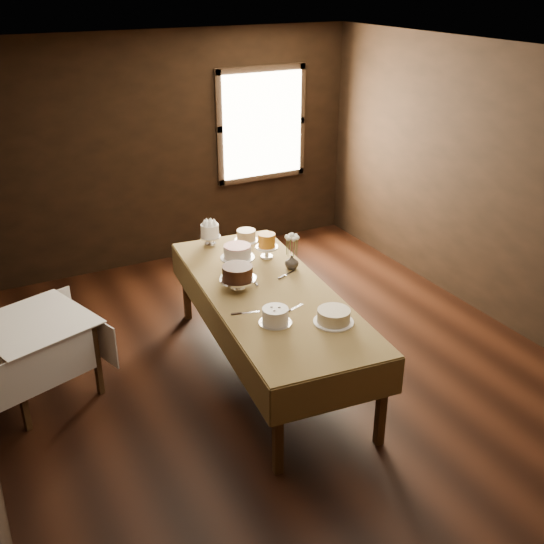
{
  "coord_description": "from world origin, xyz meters",
  "views": [
    {
      "loc": [
        -2.4,
        -4.37,
        3.39
      ],
      "look_at": [
        0.0,
        0.2,
        0.95
      ],
      "focal_mm": 42.23,
      "sensor_mm": 36.0,
      "label": 1
    }
  ],
  "objects": [
    {
      "name": "floor",
      "position": [
        0.0,
        0.0,
        0.0
      ],
      "size": [
        5.0,
        6.0,
        0.01
      ],
      "primitive_type": "cube",
      "color": "black",
      "rests_on": "ground"
    },
    {
      "name": "cake_lattice",
      "position": [
        -0.15,
        0.62,
        0.95
      ],
      "size": [
        0.34,
        0.34,
        0.24
      ],
      "color": "white",
      "rests_on": "display_table"
    },
    {
      "name": "cake_server_c",
      "position": [
        -0.12,
        0.36,
        0.84
      ],
      "size": [
        0.06,
        0.24,
        0.01
      ],
      "primitive_type": "cube",
      "rotation": [
        0.0,
        0.0,
        1.41
      ],
      "color": "silver",
      "rests_on": "display_table"
    },
    {
      "name": "flower_bouquet",
      "position": [
        0.31,
        0.39,
        1.1
      ],
      "size": [
        0.14,
        0.14,
        0.2
      ],
      "primitive_type": null,
      "color": "white",
      "rests_on": "flower_vase"
    },
    {
      "name": "cake_cream",
      "position": [
        0.1,
        -0.66,
        0.89
      ],
      "size": [
        0.34,
        0.34,
        0.11
      ],
      "color": "white",
      "rests_on": "display_table"
    },
    {
      "name": "wall_right",
      "position": [
        2.5,
        0.0,
        1.4
      ],
      "size": [
        0.02,
        6.0,
        2.8
      ],
      "primitive_type": "cube",
      "color": "black",
      "rests_on": "ground"
    },
    {
      "name": "cake_server_d",
      "position": [
        0.24,
        0.3,
        0.84
      ],
      "size": [
        0.23,
        0.12,
        0.01
      ],
      "primitive_type": "cube",
      "rotation": [
        0.0,
        0.0,
        0.39
      ],
      "color": "silver",
      "rests_on": "display_table"
    },
    {
      "name": "cake_server_e",
      "position": [
        -0.41,
        -0.21,
        0.84
      ],
      "size": [
        0.24,
        0.08,
        0.01
      ],
      "primitive_type": "cube",
      "rotation": [
        0.0,
        0.0,
        -0.24
      ],
      "color": "silver",
      "rests_on": "display_table"
    },
    {
      "name": "wall_back",
      "position": [
        0.0,
        3.0,
        1.4
      ],
      "size": [
        5.0,
        0.02,
        2.8
      ],
      "primitive_type": "cube",
      "color": "black",
      "rests_on": "ground"
    },
    {
      "name": "flower_vase",
      "position": [
        0.31,
        0.39,
        0.91
      ],
      "size": [
        0.19,
        0.19,
        0.14
      ],
      "primitive_type": "imported",
      "rotation": [
        0.0,
        0.0,
        5.57
      ],
      "color": "#2D2823",
      "rests_on": "display_table"
    },
    {
      "name": "ceiling",
      "position": [
        0.0,
        0.0,
        2.8
      ],
      "size": [
        5.0,
        6.0,
        0.01
      ],
      "primitive_type": "cube",
      "color": "beige",
      "rests_on": "wall_back"
    },
    {
      "name": "cake_server_a",
      "position": [
        -0.03,
        -0.3,
        0.84
      ],
      "size": [
        0.24,
        0.1,
        0.01
      ],
      "primitive_type": "cube",
      "rotation": [
        0.0,
        0.0,
        0.3
      ],
      "color": "silver",
      "rests_on": "display_table"
    },
    {
      "name": "cake_chocolate",
      "position": [
        -0.32,
        0.23,
        0.95
      ],
      "size": [
        0.35,
        0.35,
        0.24
      ],
      "color": "silver",
      "rests_on": "display_table"
    },
    {
      "name": "cake_caramel",
      "position": [
        0.22,
        0.73,
        0.95
      ],
      "size": [
        0.24,
        0.24,
        0.26
      ],
      "color": "white",
      "rests_on": "display_table"
    },
    {
      "name": "window",
      "position": [
        1.3,
        2.94,
        1.6
      ],
      "size": [
        1.1,
        0.05,
        1.3
      ],
      "primitive_type": "cube",
      "color": "#FFEABF",
      "rests_on": "wall_back"
    },
    {
      "name": "display_table",
      "position": [
        -0.1,
        0.08,
        0.78
      ],
      "size": [
        1.32,
        2.81,
        0.84
      ],
      "rotation": [
        0.0,
        0.0,
        -0.1
      ],
      "color": "#3C2715",
      "rests_on": "ground"
    },
    {
      "name": "cake_speckled",
      "position": [
        0.23,
        1.2,
        0.9
      ],
      "size": [
        0.27,
        0.27,
        0.12
      ],
      "color": "white",
      "rests_on": "display_table"
    },
    {
      "name": "side_table",
      "position": [
        -2.01,
        0.68,
        0.64
      ],
      "size": [
        1.1,
        1.1,
        0.73
      ],
      "rotation": [
        0.0,
        0.0,
        0.33
      ],
      "color": "#3C2715",
      "rests_on": "ground"
    },
    {
      "name": "cake_meringue",
      "position": [
        -0.15,
        1.27,
        0.95
      ],
      "size": [
        0.22,
        0.22,
        0.24
      ],
      "color": "silver",
      "rests_on": "display_table"
    },
    {
      "name": "cake_swirl",
      "position": [
        -0.32,
        -0.46,
        0.91
      ],
      "size": [
        0.27,
        0.27,
        0.14
      ],
      "color": "silver",
      "rests_on": "display_table"
    }
  ]
}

